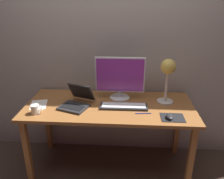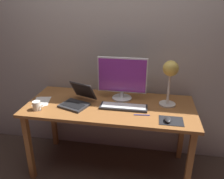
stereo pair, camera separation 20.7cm
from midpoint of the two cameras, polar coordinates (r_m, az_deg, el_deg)
name	(u,v)px [view 1 (the left image)]	position (r m, az deg, el deg)	size (l,w,h in m)	color
ground_plane	(110,166)	(2.61, -2.97, -18.62)	(4.80, 4.80, 0.00)	#47382D
back_wall	(112,39)	(2.40, -2.47, 12.51)	(4.80, 0.06, 2.60)	#A8A099
desk	(109,112)	(2.23, -3.30, -5.72)	(1.60, 0.70, 0.74)	#935B2D
monitor	(120,77)	(2.25, -0.64, 3.04)	(0.49, 0.20, 0.43)	silver
keyboard_main	(124,106)	(2.14, 0.15, -4.26)	(0.44, 0.14, 0.03)	#28282B
laptop	(77,100)	(2.21, -11.32, -2.57)	(0.34, 0.37, 0.20)	#28282B
desk_lamp	(168,71)	(2.17, 11.09, 4.38)	(0.16, 0.16, 0.43)	beige
mousepad	(172,118)	(2.01, 11.97, -6.93)	(0.20, 0.16, 0.00)	black
mouse	(170,117)	(1.99, 11.25, -6.71)	(0.06, 0.10, 0.03)	#28282B
coffee_mug	(35,109)	(2.17, -21.16, -4.68)	(0.11, 0.08, 0.08)	white
paper_sheet_near_mouse	(39,105)	(2.34, -20.25, -3.59)	(0.15, 0.21, 0.00)	white
pen	(143,113)	(2.04, 4.87, -6.01)	(0.01, 0.01, 0.14)	#2633A5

